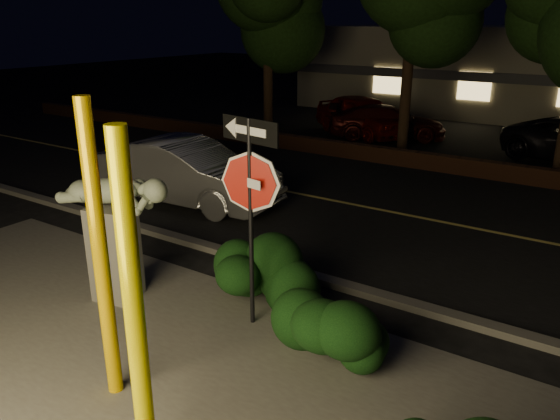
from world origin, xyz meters
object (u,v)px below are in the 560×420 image
(parked_car_red, at_px, (363,115))
(parked_car_darkred, at_px, (387,122))
(sculpture, at_px, (113,223))
(yellow_pole_left, at_px, (101,257))
(yellow_pole_right, at_px, (136,328))
(silver_sedan, at_px, (187,172))
(signpost, at_px, (250,183))

(parked_car_red, bearing_deg, parked_car_darkred, -72.36)
(sculpture, bearing_deg, parked_car_red, 87.43)
(yellow_pole_left, relative_size, sculpture, 1.70)
(yellow_pole_right, height_order, silver_sedan, yellow_pole_right)
(yellow_pole_left, distance_m, parked_car_darkred, 16.23)
(yellow_pole_left, height_order, sculpture, yellow_pole_left)
(signpost, height_order, parked_car_red, signpost)
(silver_sedan, distance_m, parked_car_darkred, 9.97)
(yellow_pole_right, xyz_separation_m, sculpture, (-3.27, 2.47, -0.48))
(silver_sedan, distance_m, parked_car_red, 10.10)
(sculpture, relative_size, silver_sedan, 0.44)
(silver_sedan, bearing_deg, parked_car_red, -3.55)
(yellow_pole_left, xyz_separation_m, silver_sedan, (-4.26, 5.95, -1.02))
(signpost, bearing_deg, yellow_pole_left, -91.88)
(sculpture, height_order, parked_car_red, sculpture)
(parked_car_darkred, bearing_deg, parked_car_red, 54.33)
(yellow_pole_left, relative_size, signpost, 1.16)
(signpost, xyz_separation_m, sculpture, (-2.28, -0.56, -0.90))
(yellow_pole_left, relative_size, parked_car_darkred, 0.82)
(yellow_pole_right, bearing_deg, parked_car_red, 108.90)
(yellow_pole_right, height_order, parked_car_red, yellow_pole_right)
(yellow_pole_right, xyz_separation_m, parked_car_red, (-5.78, 16.87, -1.02))
(sculpture, bearing_deg, silver_sedan, 107.30)
(yellow_pole_left, height_order, parked_car_red, yellow_pole_left)
(yellow_pole_right, bearing_deg, signpost, 108.08)
(yellow_pole_left, xyz_separation_m, sculpture, (-1.81, 1.66, -0.49))
(parked_car_red, bearing_deg, signpost, -133.33)
(yellow_pole_left, relative_size, parked_car_red, 0.79)
(yellow_pole_left, bearing_deg, parked_car_darkred, 101.48)
(parked_car_darkred, bearing_deg, yellow_pole_right, 169.97)
(yellow_pole_right, xyz_separation_m, signpost, (-0.99, 3.02, 0.41))
(yellow_pole_right, relative_size, parked_car_darkred, 0.82)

